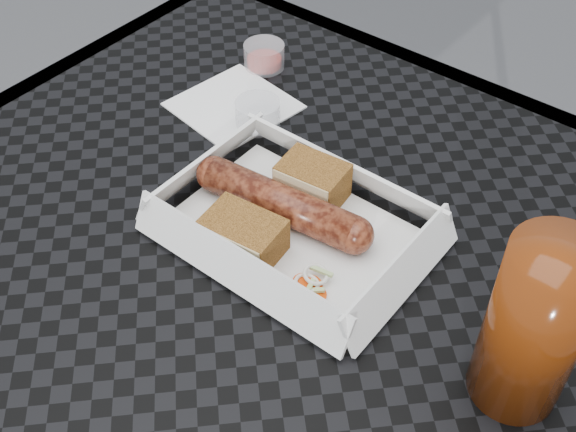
% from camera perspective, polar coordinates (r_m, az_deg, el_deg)
% --- Properties ---
extents(patio_table, '(0.80, 0.80, 0.74)m').
position_cam_1_polar(patio_table, '(0.73, -3.11, -7.48)').
color(patio_table, black).
rests_on(patio_table, ground).
extents(food_tray, '(0.22, 0.15, 0.00)m').
position_cam_1_polar(food_tray, '(0.69, 0.52, -1.18)').
color(food_tray, white).
rests_on(food_tray, patio_table).
extents(bratwurst, '(0.19, 0.05, 0.04)m').
position_cam_1_polar(bratwurst, '(0.69, -0.52, 1.02)').
color(bratwurst, brown).
rests_on(bratwurst, food_tray).
extents(bread_near, '(0.07, 0.05, 0.04)m').
position_cam_1_polar(bread_near, '(0.71, 1.95, 2.75)').
color(bread_near, brown).
rests_on(bread_near, food_tray).
extents(bread_far, '(0.08, 0.06, 0.04)m').
position_cam_1_polar(bread_far, '(0.66, -3.54, -1.51)').
color(bread_far, brown).
rests_on(bread_far, food_tray).
extents(veg_garnish, '(0.03, 0.03, 0.00)m').
position_cam_1_polar(veg_garnish, '(0.64, 1.98, -5.28)').
color(veg_garnish, '#DB4209').
rests_on(veg_garnish, food_tray).
extents(napkin, '(0.14, 0.14, 0.00)m').
position_cam_1_polar(napkin, '(0.84, -4.31, 8.70)').
color(napkin, white).
rests_on(napkin, patio_table).
extents(condiment_cup_sauce, '(0.05, 0.05, 0.03)m').
position_cam_1_polar(condiment_cup_sauce, '(0.90, -1.90, 12.53)').
color(condiment_cup_sauce, '#98150B').
rests_on(condiment_cup_sauce, patio_table).
extents(condiment_cup_empty, '(0.05, 0.05, 0.03)m').
position_cam_1_polar(condiment_cup_empty, '(0.81, -2.41, 8.09)').
color(condiment_cup_empty, silver).
rests_on(condiment_cup_empty, patio_table).
extents(drink_glass, '(0.07, 0.07, 0.16)m').
position_cam_1_polar(drink_glass, '(0.55, 18.88, -8.34)').
color(drink_glass, '#5A2107').
rests_on(drink_glass, patio_table).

